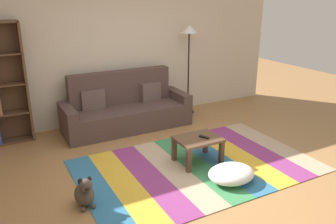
# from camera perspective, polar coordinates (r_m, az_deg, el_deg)

# --- Properties ---
(ground_plane) EXTENTS (14.00, 14.00, 0.00)m
(ground_plane) POSITION_cam_1_polar(r_m,az_deg,el_deg) (4.76, 3.58, -10.10)
(ground_plane) COLOR #9E7042
(back_wall) EXTENTS (6.80, 0.10, 2.70)m
(back_wall) POSITION_cam_1_polar(r_m,az_deg,el_deg) (6.53, -8.17, 10.38)
(back_wall) COLOR beige
(back_wall) RESTS_ON ground_plane
(rug) EXTENTS (3.28, 2.06, 0.01)m
(rug) POSITION_cam_1_polar(r_m,az_deg,el_deg) (4.95, 4.79, -8.84)
(rug) COLOR teal
(rug) RESTS_ON ground_plane
(couch) EXTENTS (2.26, 0.80, 1.00)m
(couch) POSITION_cam_1_polar(r_m,az_deg,el_deg) (6.25, -7.05, 0.44)
(couch) COLOR #4C3833
(couch) RESTS_ON ground_plane
(coffee_table) EXTENTS (0.62, 0.48, 0.37)m
(coffee_table) POSITION_cam_1_polar(r_m,az_deg,el_deg) (4.92, 4.98, -5.09)
(coffee_table) COLOR #513826
(coffee_table) RESTS_ON rug
(pouf) EXTENTS (0.63, 0.52, 0.20)m
(pouf) POSITION_cam_1_polar(r_m,az_deg,el_deg) (4.59, 10.47, -10.02)
(pouf) COLOR white
(pouf) RESTS_ON rug
(dog) EXTENTS (0.22, 0.35, 0.40)m
(dog) POSITION_cam_1_polar(r_m,az_deg,el_deg) (4.14, -13.68, -12.94)
(dog) COLOR #473D33
(dog) RESTS_ON ground_plane
(standing_lamp) EXTENTS (0.32, 0.32, 1.74)m
(standing_lamp) POSITION_cam_1_polar(r_m,az_deg,el_deg) (6.76, 3.51, 11.73)
(standing_lamp) COLOR black
(standing_lamp) RESTS_ON ground_plane
(tv_remote) EXTENTS (0.10, 0.15, 0.02)m
(tv_remote) POSITION_cam_1_polar(r_m,az_deg,el_deg) (4.90, 6.00, -4.15)
(tv_remote) COLOR black
(tv_remote) RESTS_ON coffee_table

